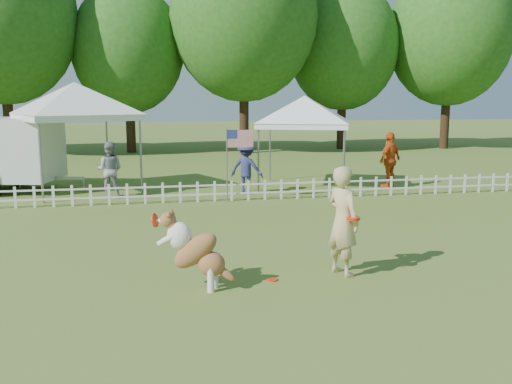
# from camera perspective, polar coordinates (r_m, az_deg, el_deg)

# --- Properties ---
(ground) EXTENTS (120.00, 120.00, 0.00)m
(ground) POSITION_cam_1_polar(r_m,az_deg,el_deg) (10.05, 2.02, -8.07)
(ground) COLOR #45601E
(ground) RESTS_ON ground
(picket_fence) EXTENTS (22.00, 0.08, 0.60)m
(picket_fence) POSITION_cam_1_polar(r_m,az_deg,el_deg) (16.71, -3.30, 0.09)
(picket_fence) COLOR silver
(picket_fence) RESTS_ON ground
(handler) EXTENTS (0.69, 0.81, 1.89)m
(handler) POSITION_cam_1_polar(r_m,az_deg,el_deg) (9.84, 8.68, -2.88)
(handler) COLOR tan
(handler) RESTS_ON ground
(dog) EXTENTS (1.27, 0.84, 1.25)m
(dog) POSITION_cam_1_polar(r_m,az_deg,el_deg) (9.13, -5.97, -5.86)
(dog) COLOR brown
(dog) RESTS_ON ground
(frisbee_on_turf) EXTENTS (0.22, 0.22, 0.02)m
(frisbee_on_turf) POSITION_cam_1_polar(r_m,az_deg,el_deg) (9.66, 1.60, -8.76)
(frisbee_on_turf) COLOR red
(frisbee_on_turf) RESTS_ON ground
(canopy_tent_left) EXTENTS (4.33, 4.33, 3.41)m
(canopy_tent_left) POSITION_cam_1_polar(r_m,az_deg,el_deg) (19.18, -17.46, 5.12)
(canopy_tent_left) COLOR white
(canopy_tent_left) RESTS_ON ground
(canopy_tent_right) EXTENTS (3.71, 3.71, 2.99)m
(canopy_tent_right) POSITION_cam_1_polar(r_m,az_deg,el_deg) (19.16, 4.83, 4.90)
(canopy_tent_right) COLOR white
(canopy_tent_right) RESTS_ON ground
(flag_pole) EXTENTS (0.82, 0.09, 2.14)m
(flag_pole) POSITION_cam_1_polar(r_m,az_deg,el_deg) (16.46, -2.92, 2.66)
(flag_pole) COLOR gray
(flag_pole) RESTS_ON ground
(spectator_a) EXTENTS (0.94, 0.79, 1.70)m
(spectator_a) POSITION_cam_1_polar(r_m,az_deg,el_deg) (17.80, -14.43, 2.18)
(spectator_a) COLOR gray
(spectator_a) RESTS_ON ground
(spectator_b) EXTENTS (1.22, 1.05, 1.63)m
(spectator_b) POSITION_cam_1_polar(r_m,az_deg,el_deg) (17.89, -0.95, 2.41)
(spectator_b) COLOR navy
(spectator_b) RESTS_ON ground
(spectator_c) EXTENTS (1.16, 1.00, 1.88)m
(spectator_c) POSITION_cam_1_polar(r_m,az_deg,el_deg) (19.60, 13.24, 3.14)
(spectator_c) COLOR #D05018
(spectator_c) RESTS_ON ground
(tree_left) EXTENTS (7.40, 7.40, 12.00)m
(tree_left) POSITION_cam_1_polar(r_m,az_deg,el_deg) (31.73, -24.01, 14.11)
(tree_left) COLOR #255117
(tree_left) RESTS_ON ground
(tree_center_left) EXTENTS (6.00, 6.00, 9.80)m
(tree_center_left) POSITION_cam_1_polar(r_m,az_deg,el_deg) (31.90, -12.65, 12.68)
(tree_center_left) COLOR #255117
(tree_center_left) RESTS_ON ground
(tree_center_right) EXTENTS (7.60, 7.60, 12.60)m
(tree_center_right) POSITION_cam_1_polar(r_m,az_deg,el_deg) (30.94, -1.23, 15.61)
(tree_center_right) COLOR #255117
(tree_center_right) RESTS_ON ground
(tree_right) EXTENTS (6.20, 6.20, 10.40)m
(tree_right) POSITION_cam_1_polar(r_m,az_deg,el_deg) (33.80, 8.68, 13.12)
(tree_right) COLOR #255117
(tree_right) RESTS_ON ground
(tree_far_right) EXTENTS (7.00, 7.00, 11.40)m
(tree_far_right) POSITION_cam_1_polar(r_m,az_deg,el_deg) (35.38, 18.73, 13.38)
(tree_far_right) COLOR #255117
(tree_far_right) RESTS_ON ground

